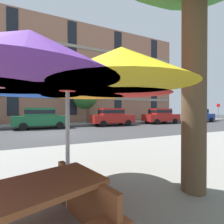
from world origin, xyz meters
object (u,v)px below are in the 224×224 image
(stop_sign, at_px, (218,109))
(sedan_blue, at_px, (198,115))
(street_tree_middle, at_px, (86,98))
(picnic_table, at_px, (13,220))
(sedan_green, at_px, (41,118))
(sedan_red_midblock, at_px, (161,115))
(patio_umbrella, at_px, (67,76))
(sedan_red, at_px, (112,116))

(stop_sign, bearing_deg, sedan_blue, -160.21)
(stop_sign, xyz_separation_m, street_tree_middle, (-25.10, -0.66, 1.15))
(stop_sign, distance_m, picnic_table, 34.96)
(sedan_green, relative_size, sedan_blue, 1.00)
(sedan_red_midblock, distance_m, stop_sign, 17.28)
(sedan_red_midblock, height_order, patio_umbrella, patio_umbrella)
(sedan_blue, relative_size, patio_umbrella, 1.26)
(sedan_red_midblock, distance_m, picnic_table, 19.07)
(stop_sign, xyz_separation_m, picnic_table, (-30.51, -17.00, -1.39))
(sedan_green, relative_size, stop_sign, 1.56)
(picnic_table, bearing_deg, sedan_blue, 33.32)
(stop_sign, bearing_deg, street_tree_middle, -178.49)
(sedan_green, height_order, sedan_red_midblock, same)
(sedan_green, relative_size, sedan_red, 1.00)
(sedan_green, height_order, sedan_blue, same)
(patio_umbrella, bearing_deg, sedan_blue, 32.93)
(sedan_red_midblock, bearing_deg, patio_umbrella, -135.74)
(sedan_red_midblock, xyz_separation_m, street_tree_middle, (-8.24, 3.04, 2.07))
(sedan_blue, bearing_deg, street_tree_middle, 168.42)
(sedan_red_midblock, height_order, street_tree_middle, street_tree_middle)
(sedan_red, height_order, sedan_blue, same)
(stop_sign, height_order, street_tree_middle, street_tree_middle)
(street_tree_middle, xyz_separation_m, picnic_table, (-5.41, -16.34, -2.53))
(sedan_red, distance_m, patio_umbrella, 14.37)
(sedan_green, distance_m, picnic_table, 13.32)
(sedan_red_midblock, bearing_deg, picnic_table, -135.76)
(patio_umbrella, relative_size, picnic_table, 1.62)
(sedan_red_midblock, distance_m, sedan_blue, 6.57)
(sedan_green, distance_m, sedan_red_midblock, 13.08)
(sedan_red, relative_size, stop_sign, 1.56)
(sedan_red, distance_m, street_tree_middle, 4.11)
(sedan_blue, xyz_separation_m, stop_sign, (10.28, 3.70, 0.93))
(sedan_red_midblock, relative_size, sedan_blue, 1.00)
(sedan_green, relative_size, street_tree_middle, 1.01)
(street_tree_middle, bearing_deg, sedan_red_midblock, -20.22)
(sedan_blue, xyz_separation_m, picnic_table, (-20.23, -13.30, -0.46))
(sedan_red, xyz_separation_m, picnic_table, (-7.25, -13.30, -0.46))
(stop_sign, relative_size, patio_umbrella, 0.81)
(sedan_red, distance_m, sedan_blue, 12.98)
(sedan_green, bearing_deg, stop_sign, 7.05)
(stop_sign, relative_size, street_tree_middle, 0.65)
(patio_umbrella, xyz_separation_m, picnic_table, (-0.62, -0.60, -1.58))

